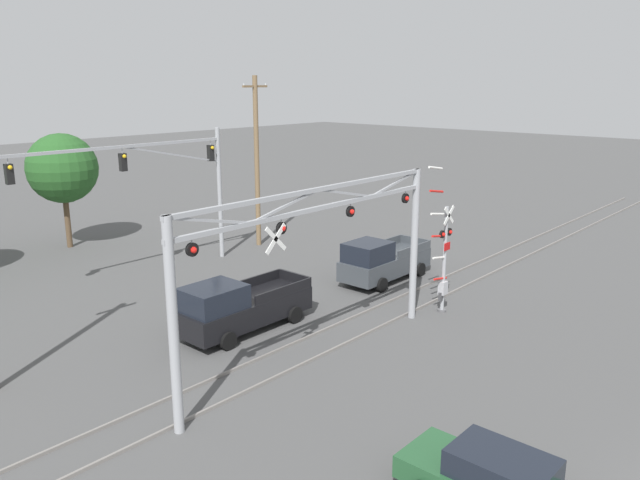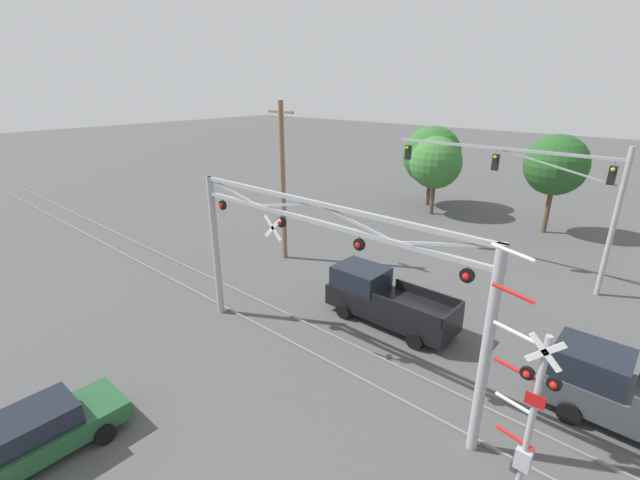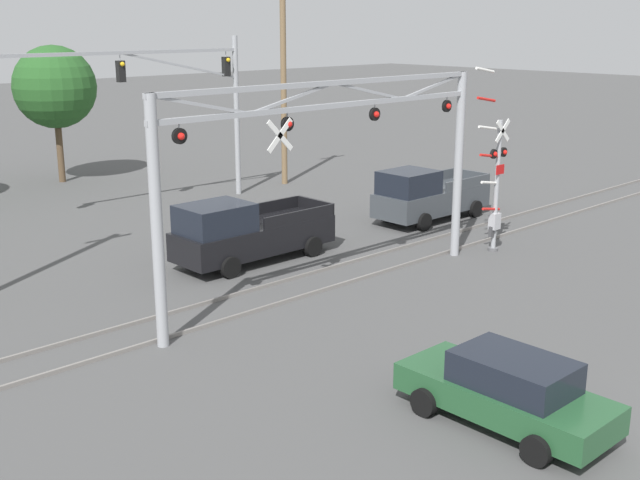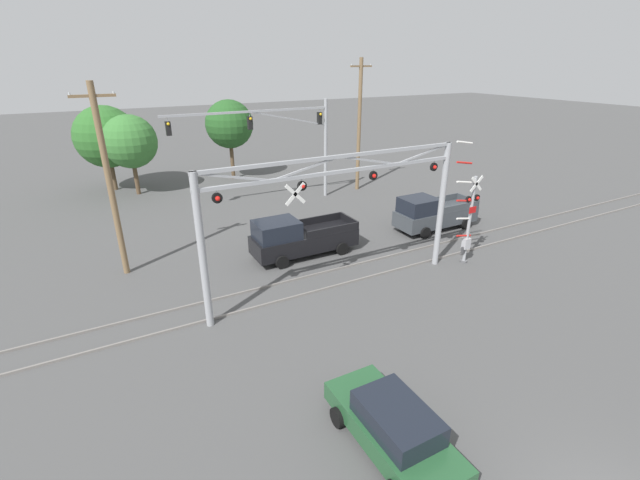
% 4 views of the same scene
% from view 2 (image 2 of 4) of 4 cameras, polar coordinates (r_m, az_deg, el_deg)
% --- Properties ---
extents(rail_track_near, '(80.00, 0.08, 0.10)m').
position_cam_2_polar(rail_track_near, '(16.37, 0.38, -15.59)').
color(rail_track_near, gray).
rests_on(rail_track_near, ground_plane).
extents(rail_track_far, '(80.00, 0.08, 0.10)m').
position_cam_2_polar(rail_track_far, '(17.29, 3.57, -13.47)').
color(rail_track_far, gray).
rests_on(rail_track_far, ground_plane).
extents(crossing_gantry, '(11.82, 0.30, 6.12)m').
position_cam_2_polar(crossing_gantry, '(14.22, -0.37, -2.89)').
color(crossing_gantry, '#9EA0A5').
rests_on(crossing_gantry, ground_plane).
extents(crossing_signal_mast, '(1.94, 0.35, 6.30)m').
position_cam_2_polar(crossing_signal_mast, '(11.86, 25.89, -20.30)').
color(crossing_signal_mast, '#9EA0A5').
rests_on(crossing_signal_mast, ground_plane).
extents(traffic_signal_span, '(11.46, 0.39, 7.08)m').
position_cam_2_polar(traffic_signal_span, '(23.80, 28.29, 6.39)').
color(traffic_signal_span, '#9EA0A5').
rests_on(traffic_signal_span, ground_plane).
extents(pickup_truck_lead, '(5.59, 2.15, 2.15)m').
position_cam_2_polar(pickup_truck_lead, '(18.49, 8.47, -7.80)').
color(pickup_truck_lead, black).
rests_on(pickup_truck_lead, ground_plane).
extents(pickup_truck_following, '(5.20, 2.15, 2.15)m').
position_cam_2_polar(pickup_truck_following, '(16.07, 36.07, -16.60)').
color(pickup_truck_following, '#3D4247').
rests_on(pickup_truck_following, ground_plane).
extents(sedan_waiting, '(1.98, 4.30, 1.47)m').
position_cam_2_polar(sedan_waiting, '(14.78, -33.53, -20.69)').
color(sedan_waiting, '#23512D').
rests_on(sedan_waiting, ground_plane).
extents(utility_pole_left, '(1.80, 0.28, 8.81)m').
position_cam_2_polar(utility_pole_left, '(23.87, -4.98, 7.83)').
color(utility_pole_left, brown).
rests_on(utility_pole_left, ground_plane).
extents(background_tree_beyond_span, '(4.66, 4.66, 6.49)m').
position_cam_2_polar(background_tree_beyond_span, '(36.34, 14.67, 10.87)').
color(background_tree_beyond_span, brown).
rests_on(background_tree_beyond_span, ground_plane).
extents(background_tree_far_left_verge, '(3.91, 3.91, 5.96)m').
position_cam_2_polar(background_tree_far_left_verge, '(33.83, 15.17, 9.91)').
color(background_tree_far_left_verge, brown).
rests_on(background_tree_far_left_verge, ground_plane).
extents(background_tree_far_right_verge, '(3.96, 3.96, 6.61)m').
position_cam_2_polar(background_tree_far_right_verge, '(32.15, 28.95, 8.73)').
color(background_tree_far_right_verge, brown).
rests_on(background_tree_far_right_verge, ground_plane).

